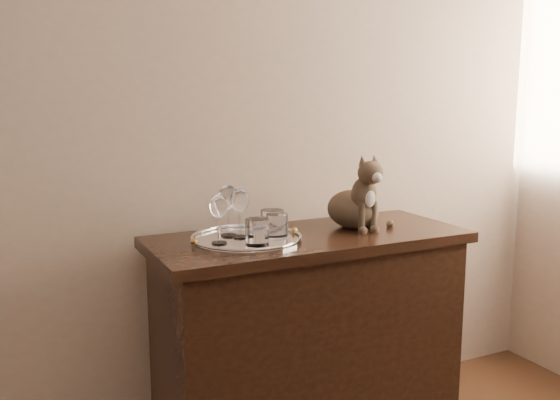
% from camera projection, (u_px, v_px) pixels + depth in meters
% --- Properties ---
extents(wall_back, '(4.00, 0.10, 2.70)m').
position_uv_depth(wall_back, '(125.00, 99.00, 2.27)').
color(wall_back, tan).
rests_on(wall_back, ground).
extents(sideboard, '(1.20, 0.50, 0.85)m').
position_uv_depth(sideboard, '(308.00, 341.00, 2.41)').
color(sideboard, black).
rests_on(sideboard, ground).
extents(tray, '(0.40, 0.40, 0.01)m').
position_uv_depth(tray, '(247.00, 240.00, 2.24)').
color(tray, silver).
rests_on(tray, sideboard).
extents(wine_glass_b, '(0.07, 0.07, 0.19)m').
position_uv_depth(wine_glass_b, '(228.00, 210.00, 2.26)').
color(wine_glass_b, silver).
rests_on(wine_glass_b, tray).
extents(wine_glass_c, '(0.07, 0.07, 0.17)m').
position_uv_depth(wine_glass_c, '(219.00, 219.00, 2.15)').
color(wine_glass_c, white).
rests_on(wine_glass_c, tray).
extents(wine_glass_d, '(0.07, 0.07, 0.18)m').
position_uv_depth(wine_glass_d, '(240.00, 213.00, 2.24)').
color(wine_glass_d, white).
rests_on(wine_glass_d, tray).
extents(tumbler_a, '(0.08, 0.08, 0.09)m').
position_uv_depth(tumbler_a, '(277.00, 226.00, 2.23)').
color(tumbler_a, silver).
rests_on(tumbler_a, tray).
extents(tumbler_b, '(0.08, 0.08, 0.09)m').
position_uv_depth(tumbler_b, '(257.00, 232.00, 2.14)').
color(tumbler_b, silver).
rests_on(tumbler_b, tray).
extents(tumbler_c, '(0.08, 0.08, 0.10)m').
position_uv_depth(tumbler_c, '(272.00, 223.00, 2.28)').
color(tumbler_c, silver).
rests_on(tumbler_c, tray).
extents(cat, '(0.30, 0.28, 0.30)m').
position_uv_depth(cat, '(353.00, 190.00, 2.43)').
color(cat, '#483A2B').
rests_on(cat, sideboard).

